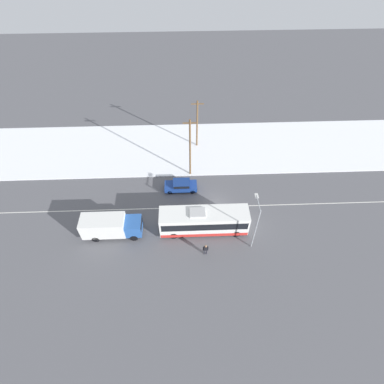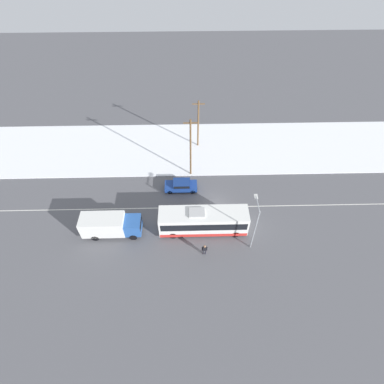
{
  "view_description": "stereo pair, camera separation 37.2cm",
  "coord_description": "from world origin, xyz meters",
  "px_view_note": "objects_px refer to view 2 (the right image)",
  "views": [
    {
      "loc": [
        -4.11,
        -24.66,
        30.6
      ],
      "look_at": [
        -3.13,
        1.46,
        1.4
      ],
      "focal_mm": 28.0,
      "sensor_mm": 36.0,
      "label": 1
    },
    {
      "loc": [
        -3.74,
        -24.67,
        30.6
      ],
      "look_at": [
        -3.13,
        1.46,
        1.4
      ],
      "focal_mm": 28.0,
      "sensor_mm": 36.0,
      "label": 2
    }
  ],
  "objects_px": {
    "sedan_car": "(181,185)",
    "box_truck": "(110,225)",
    "streetlamp": "(255,222)",
    "utility_pole_snowlot": "(198,124)",
    "city_bus": "(203,221)",
    "pedestrian_at_stop": "(205,249)",
    "utility_pole_roadside": "(191,148)"
  },
  "relations": [
    {
      "from": "sedan_car",
      "to": "box_truck",
      "type": "bearing_deg",
      "value": 39.75
    },
    {
      "from": "sedan_car",
      "to": "streetlamp",
      "type": "xyz_separation_m",
      "value": [
        8.12,
        -8.93,
        3.55
      ]
    },
    {
      "from": "streetlamp",
      "to": "utility_pole_snowlot",
      "type": "relative_size",
      "value": 0.85
    },
    {
      "from": "city_bus",
      "to": "box_truck",
      "type": "bearing_deg",
      "value": -178.77
    },
    {
      "from": "pedestrian_at_stop",
      "to": "utility_pole_roadside",
      "type": "relative_size",
      "value": 0.19
    },
    {
      "from": "city_bus",
      "to": "utility_pole_roadside",
      "type": "bearing_deg",
      "value": 97.71
    },
    {
      "from": "pedestrian_at_stop",
      "to": "streetlamp",
      "type": "bearing_deg",
      "value": 13.52
    },
    {
      "from": "city_bus",
      "to": "utility_pole_snowlot",
      "type": "xyz_separation_m",
      "value": [
        -0.05,
        16.14,
        2.48
      ]
    },
    {
      "from": "box_truck",
      "to": "streetlamp",
      "type": "bearing_deg",
      "value": -6.58
    },
    {
      "from": "streetlamp",
      "to": "pedestrian_at_stop",
      "type": "bearing_deg",
      "value": -166.48
    },
    {
      "from": "pedestrian_at_stop",
      "to": "box_truck",
      "type": "bearing_deg",
      "value": 163.8
    },
    {
      "from": "sedan_car",
      "to": "utility_pole_roadside",
      "type": "bearing_deg",
      "value": -114.78
    },
    {
      "from": "city_bus",
      "to": "streetlamp",
      "type": "bearing_deg",
      "value": -21.53
    },
    {
      "from": "utility_pole_snowlot",
      "to": "city_bus",
      "type": "bearing_deg",
      "value": -89.81
    },
    {
      "from": "pedestrian_at_stop",
      "to": "utility_pole_roadside",
      "type": "distance_m",
      "value": 13.77
    },
    {
      "from": "city_bus",
      "to": "box_truck",
      "type": "distance_m",
      "value": 11.11
    },
    {
      "from": "utility_pole_roadside",
      "to": "utility_pole_snowlot",
      "type": "bearing_deg",
      "value": 78.89
    },
    {
      "from": "utility_pole_roadside",
      "to": "pedestrian_at_stop",
      "type": "bearing_deg",
      "value": -84.34
    },
    {
      "from": "city_bus",
      "to": "sedan_car",
      "type": "distance_m",
      "value": 7.34
    },
    {
      "from": "utility_pole_roadside",
      "to": "utility_pole_snowlot",
      "type": "xyz_separation_m",
      "value": [
        1.26,
        6.42,
        -0.68
      ]
    },
    {
      "from": "streetlamp",
      "to": "box_truck",
      "type": "bearing_deg",
      "value": 173.42
    },
    {
      "from": "pedestrian_at_stop",
      "to": "utility_pole_snowlot",
      "type": "distance_m",
      "value": 19.85
    },
    {
      "from": "sedan_car",
      "to": "utility_pole_roadside",
      "type": "xyz_separation_m",
      "value": [
        1.36,
        2.94,
        4.07
      ]
    },
    {
      "from": "utility_pole_roadside",
      "to": "utility_pole_snowlot",
      "type": "distance_m",
      "value": 6.58
    },
    {
      "from": "city_bus",
      "to": "utility_pole_snowlot",
      "type": "height_order",
      "value": "utility_pole_snowlot"
    },
    {
      "from": "city_bus",
      "to": "sedan_car",
      "type": "xyz_separation_m",
      "value": [
        -2.67,
        6.78,
        -0.9
      ]
    },
    {
      "from": "sedan_car",
      "to": "utility_pole_snowlot",
      "type": "xyz_separation_m",
      "value": [
        2.62,
        9.36,
        3.39
      ]
    },
    {
      "from": "box_truck",
      "to": "utility_pole_roadside",
      "type": "bearing_deg",
      "value": 45.47
    },
    {
      "from": "utility_pole_roadside",
      "to": "city_bus",
      "type": "bearing_deg",
      "value": -82.29
    },
    {
      "from": "box_truck",
      "to": "utility_pole_snowlot",
      "type": "distance_m",
      "value": 19.93
    },
    {
      "from": "box_truck",
      "to": "utility_pole_roadside",
      "type": "height_order",
      "value": "utility_pole_roadside"
    },
    {
      "from": "utility_pole_roadside",
      "to": "streetlamp",
      "type": "bearing_deg",
      "value": -60.32
    }
  ]
}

